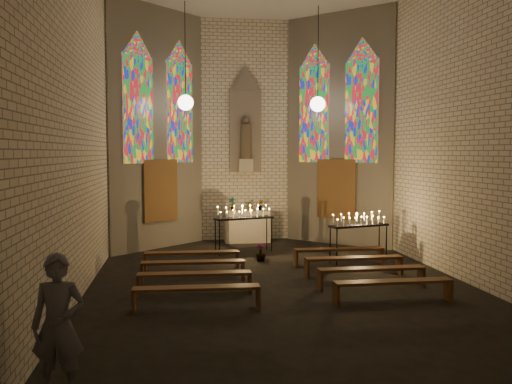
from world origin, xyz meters
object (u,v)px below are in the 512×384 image
votive_stand_left (244,215)px  visitor (58,326)px  aisle_flower_pot (261,252)px  altar (247,226)px  votive_stand_right (359,222)px

votive_stand_left → visitor: 9.64m
aisle_flower_pot → altar: bearing=89.4°
altar → visitor: 11.50m
votive_stand_left → aisle_flower_pot: bearing=-95.1°
altar → votive_stand_right: bearing=-55.7°
aisle_flower_pot → visitor: (-3.47, -7.77, 0.60)m
aisle_flower_pot → visitor: visitor is taller
votive_stand_right → aisle_flower_pot: bearing=153.5°
altar → aisle_flower_pot: size_ratio=3.05×
altar → votive_stand_left: bearing=-99.7°
aisle_flower_pot → votive_stand_left: (-0.29, 1.33, 0.83)m
altar → visitor: (-3.50, -10.95, 0.33)m
aisle_flower_pot → votive_stand_right: bearing=-9.3°
votive_stand_left → votive_stand_right: (2.77, -1.74, -0.04)m
aisle_flower_pot → votive_stand_right: votive_stand_right is taller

